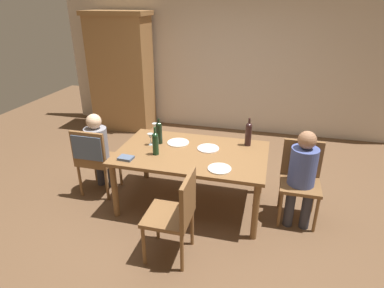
% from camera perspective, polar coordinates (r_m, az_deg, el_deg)
% --- Properties ---
extents(ground_plane, '(10.00, 10.00, 0.00)m').
position_cam_1_polar(ground_plane, '(4.18, 0.00, -10.34)').
color(ground_plane, brown).
extents(rear_room_partition, '(6.40, 0.12, 2.70)m').
position_cam_1_polar(rear_room_partition, '(6.21, 6.56, 14.63)').
color(rear_room_partition, beige).
rests_on(rear_room_partition, ground_plane).
extents(armoire_cabinet, '(1.18, 0.62, 2.18)m').
position_cam_1_polar(armoire_cabinet, '(6.42, -12.31, 12.26)').
color(armoire_cabinet, olive).
rests_on(armoire_cabinet, ground_plane).
extents(dining_table, '(1.75, 1.07, 0.72)m').
position_cam_1_polar(dining_table, '(3.85, 0.00, -2.37)').
color(dining_table, brown).
rests_on(dining_table, ground_plane).
extents(chair_left_end, '(0.44, 0.46, 0.92)m').
position_cam_1_polar(chair_left_end, '(4.23, -17.11, -1.73)').
color(chair_left_end, brown).
rests_on(chair_left_end, ground_plane).
extents(chair_right_end, '(0.44, 0.44, 0.92)m').
position_cam_1_polar(chair_right_end, '(3.90, 18.56, -5.28)').
color(chair_right_end, brown).
rests_on(chair_right_end, ground_plane).
extents(chair_near, '(0.44, 0.44, 0.92)m').
position_cam_1_polar(chair_near, '(3.13, -2.72, -11.73)').
color(chair_near, brown).
rests_on(chair_near, ground_plane).
extents(person_woman_host, '(0.28, 0.33, 1.08)m').
position_cam_1_polar(person_woman_host, '(4.33, -16.19, -0.47)').
color(person_woman_host, '#33333D').
rests_on(person_woman_host, ground_plane).
extents(person_man_bearded, '(0.30, 0.34, 1.11)m').
position_cam_1_polar(person_man_bearded, '(3.75, 18.86, -4.63)').
color(person_man_bearded, '#33333D').
rests_on(person_man_bearded, ground_plane).
extents(wine_bottle_tall_green, '(0.08, 0.08, 0.35)m').
position_cam_1_polar(wine_bottle_tall_green, '(3.98, 9.90, 1.86)').
color(wine_bottle_tall_green, black).
rests_on(wine_bottle_tall_green, dining_table).
extents(wine_bottle_dark_red, '(0.07, 0.07, 0.34)m').
position_cam_1_polar(wine_bottle_dark_red, '(3.72, -6.46, 0.22)').
color(wine_bottle_dark_red, '#19381E').
rests_on(wine_bottle_dark_red, dining_table).
extents(wine_bottle_short_olive, '(0.08, 0.08, 0.32)m').
position_cam_1_polar(wine_bottle_short_olive, '(4.00, -5.82, 2.10)').
color(wine_bottle_short_olive, black).
rests_on(wine_bottle_short_olive, dining_table).
extents(wine_glass_near_left, '(0.07, 0.07, 0.15)m').
position_cam_1_polar(wine_glass_near_left, '(4.31, -6.57, 3.10)').
color(wine_glass_near_left, silver).
rests_on(wine_glass_near_left, dining_table).
extents(wine_glass_centre, '(0.07, 0.07, 0.15)m').
position_cam_1_polar(wine_glass_centre, '(4.13, -5.72, 2.19)').
color(wine_glass_centre, silver).
rests_on(wine_glass_centre, dining_table).
extents(wine_glass_near_right, '(0.07, 0.07, 0.15)m').
position_cam_1_polar(wine_glass_near_right, '(3.99, -7.33, 1.26)').
color(wine_glass_near_right, silver).
rests_on(wine_glass_near_right, dining_table).
extents(dinner_plate_host, '(0.26, 0.26, 0.01)m').
position_cam_1_polar(dinner_plate_host, '(3.89, 2.86, -0.77)').
color(dinner_plate_host, white).
rests_on(dinner_plate_host, dining_table).
extents(dinner_plate_guest_left, '(0.27, 0.27, 0.01)m').
position_cam_1_polar(dinner_plate_guest_left, '(4.04, -2.44, 0.25)').
color(dinner_plate_guest_left, white).
rests_on(dinner_plate_guest_left, dining_table).
extents(dinner_plate_guest_right, '(0.25, 0.25, 0.01)m').
position_cam_1_polar(dinner_plate_guest_right, '(3.44, 4.85, -4.35)').
color(dinner_plate_guest_right, silver).
rests_on(dinner_plate_guest_right, dining_table).
extents(folded_napkin, '(0.17, 0.13, 0.03)m').
position_cam_1_polar(folded_napkin, '(3.71, -11.56, -2.43)').
color(folded_napkin, '#4C5B75').
rests_on(folded_napkin, dining_table).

